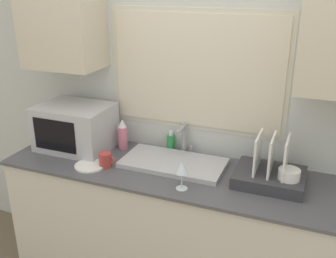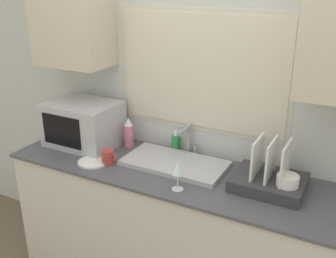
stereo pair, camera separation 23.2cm
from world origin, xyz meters
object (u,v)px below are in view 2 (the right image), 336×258
object	(u,v)px
spray_bottle	(129,133)
mug_near_sink	(108,157)
dish_rack	(270,179)
wine_glass	(178,169)
faucet	(188,138)
microwave	(83,124)
soap_bottle	(176,142)

from	to	relation	value
spray_bottle	mug_near_sink	distance (m)	0.30
dish_rack	mug_near_sink	world-z (taller)	dish_rack
wine_glass	dish_rack	bearing A→B (deg)	28.86
faucet	microwave	distance (m)	0.75
mug_near_sink	wine_glass	world-z (taller)	wine_glass
dish_rack	faucet	bearing A→B (deg)	162.43
wine_glass	soap_bottle	bearing A→B (deg)	118.24
mug_near_sink	soap_bottle	bearing A→B (deg)	52.69
spray_bottle	soap_bottle	bearing A→B (deg)	15.38
dish_rack	mug_near_sink	bearing A→B (deg)	-170.39
dish_rack	microwave	bearing A→B (deg)	179.26
spray_bottle	soap_bottle	distance (m)	0.34
spray_bottle	wine_glass	world-z (taller)	spray_bottle
faucet	spray_bottle	bearing A→B (deg)	-170.97
wine_glass	faucet	bearing A→B (deg)	108.31
faucet	dish_rack	bearing A→B (deg)	-17.57
microwave	soap_bottle	distance (m)	0.67
spray_bottle	wine_glass	xyz separation A→B (m)	(0.57, -0.37, 0.03)
faucet	dish_rack	size ratio (longest dim) A/B	0.53
faucet	spray_bottle	xyz separation A→B (m)	(-0.43, -0.07, -0.02)
mug_near_sink	wine_glass	distance (m)	0.55
dish_rack	spray_bottle	size ratio (longest dim) A/B	1.84
faucet	soap_bottle	xyz separation A→B (m)	(-0.10, 0.02, -0.06)
spray_bottle	microwave	bearing A→B (deg)	-160.99
faucet	wine_glass	xyz separation A→B (m)	(0.15, -0.44, 0.00)
microwave	wine_glass	world-z (taller)	microwave
soap_bottle	wine_glass	xyz separation A→B (m)	(0.25, -0.46, 0.07)
dish_rack	soap_bottle	world-z (taller)	dish_rack
faucet	microwave	xyz separation A→B (m)	(-0.73, -0.17, 0.03)
soap_bottle	faucet	bearing A→B (deg)	-11.66
faucet	mug_near_sink	size ratio (longest dim) A/B	1.87
faucet	spray_bottle	world-z (taller)	spray_bottle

